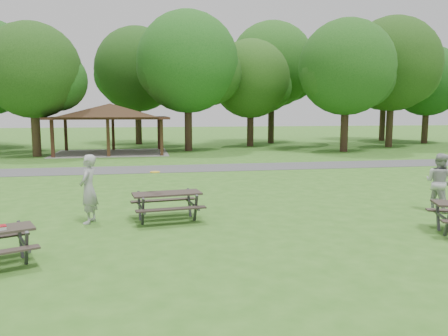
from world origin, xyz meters
The scene contains 16 objects.
ground centered at (0.00, 0.00, 0.00)m, with size 160.00×160.00×0.00m, color #356D1F.
asphalt_path centered at (0.00, 14.00, 0.01)m, with size 120.00×3.20×0.02m, color #4A4A4C.
pavilion centered at (-4.00, 24.00, 3.06)m, with size 8.60×7.01×3.76m.
tree_row_d centered at (-8.92, 22.53, 5.77)m, with size 6.93×6.60×9.27m.
tree_row_e centered at (2.10, 25.03, 6.78)m, with size 8.40×8.00×11.02m.
tree_row_f centered at (8.09, 28.53, 5.84)m, with size 7.35×7.00×9.55m.
tree_row_g centered at (14.09, 22.03, 6.33)m, with size 7.77×7.40×10.25m.
tree_row_h centered at (20.10, 25.53, 7.03)m, with size 8.61×8.20×11.37m.
tree_row_i centered at (26.08, 29.03, 5.91)m, with size 7.14×6.80×9.52m.
tree_deep_b centered at (-1.90, 33.03, 6.89)m, with size 8.40×8.00×11.13m.
tree_deep_c centered at (11.10, 32.03, 7.44)m, with size 8.82×8.40×11.90m.
tree_deep_d centered at (24.10, 33.53, 7.03)m, with size 8.40×8.00×11.27m.
picnic_table_middle centered at (-0.98, 2.45, 0.63)m, with size 2.14×1.80×0.85m.
frisbee_in_flight centered at (-1.31, 2.48, 1.43)m, with size 0.33×0.33×0.02m.
frisbee_thrower centered at (-3.17, 2.56, 0.98)m, with size 0.72×0.47×1.96m, color #A2A2A4.
frisbee_catcher centered at (7.61, 2.09, 0.93)m, with size 0.90×0.70×1.86m, color #AFAFB2.
Camera 1 is at (-1.63, -10.10, 3.17)m, focal length 35.00 mm.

